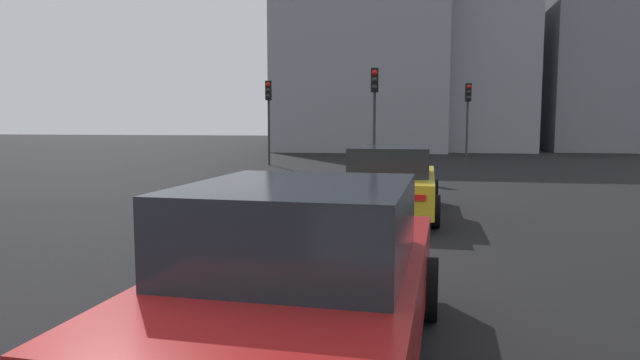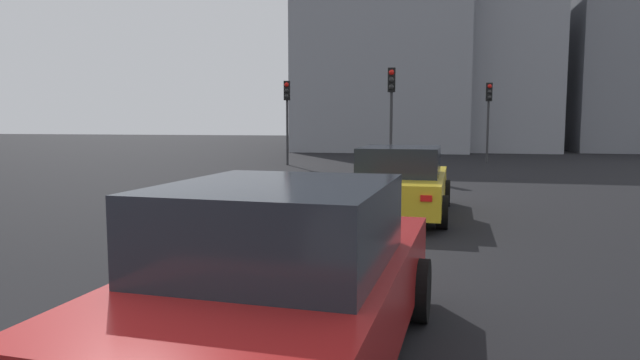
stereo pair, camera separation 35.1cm
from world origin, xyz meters
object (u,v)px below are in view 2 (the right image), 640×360
Objects in this scene: car_red_left_second at (286,280)px; traffic_light_near_left at (287,105)px; car_yellow_left_lead at (401,182)px; traffic_light_near_right at (489,105)px; traffic_light_far_left at (391,98)px.

traffic_light_near_left is at bearing 18.96° from car_red_left_second.
traffic_light_near_left is at bearing 27.02° from car_yellow_left_lead.
traffic_light_near_right reaches higher than traffic_light_near_left.
car_yellow_left_lead is at bearing 0.56° from car_red_left_second.
traffic_light_near_left is 1.00× the size of traffic_light_near_right.
car_yellow_left_lead is 1.07× the size of car_red_left_second.
car_yellow_left_lead is at bearing 4.36° from traffic_light_far_left.
car_red_left_second is at bearing 0.15° from traffic_light_far_left.
car_yellow_left_lead is at bearing -17.27° from traffic_light_near_right.
traffic_light_near_left is 9.97m from traffic_light_near_right.
traffic_light_far_left reaches higher than traffic_light_near_right.
traffic_light_far_left is (-4.04, -5.31, 0.07)m from traffic_light_near_left.
traffic_light_near_right is (24.41, -3.07, 2.11)m from car_red_left_second.
traffic_light_near_left reaches higher than car_yellow_left_lead.
traffic_light_near_right is at bearing -4.89° from car_red_left_second.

